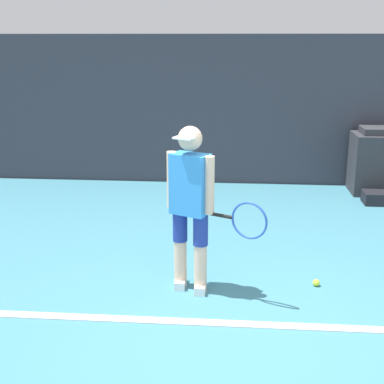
% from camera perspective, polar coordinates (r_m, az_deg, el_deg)
% --- Properties ---
extents(ground_plane, '(24.00, 24.00, 0.00)m').
position_cam_1_polar(ground_plane, '(4.51, 4.37, -14.79)').
color(ground_plane, teal).
extents(back_wall, '(24.00, 0.10, 2.37)m').
position_cam_1_polar(back_wall, '(8.69, 4.84, 8.63)').
color(back_wall, '#383842').
rests_on(back_wall, ground_plane).
extents(court_baseline, '(21.60, 0.10, 0.01)m').
position_cam_1_polar(court_baseline, '(4.62, 4.39, -13.85)').
color(court_baseline, white).
rests_on(court_baseline, ground_plane).
extents(tennis_player, '(0.92, 0.50, 1.57)m').
position_cam_1_polar(tennis_player, '(4.88, -0.03, -1.13)').
color(tennis_player, beige).
rests_on(tennis_player, ground_plane).
extents(tennis_ball, '(0.07, 0.07, 0.07)m').
position_cam_1_polar(tennis_ball, '(5.37, 13.11, -9.40)').
color(tennis_ball, '#D1E533').
rests_on(tennis_ball, ground_plane).
extents(covered_chair, '(0.70, 0.64, 1.02)m').
position_cam_1_polar(covered_chair, '(8.67, 18.93, 3.07)').
color(covered_chair, '#333338').
rests_on(covered_chair, ground_plane).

